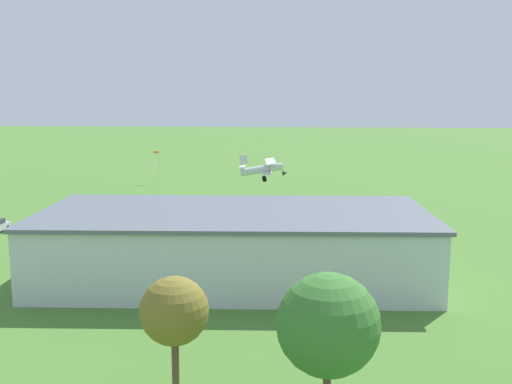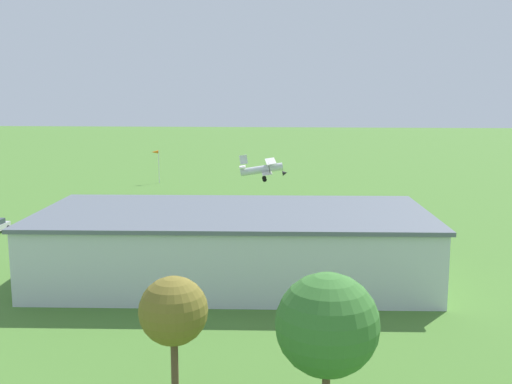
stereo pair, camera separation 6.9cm
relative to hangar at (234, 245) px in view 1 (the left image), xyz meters
The scene contains 13 objects.
ground_plane 38.72m from the hangar, 88.31° to the right, with size 400.00×400.00×0.00m, color #47752D.
hangar is the anchor object (origin of this frame).
biplane 35.89m from the hangar, 90.77° to the right, with size 7.24×8.02×3.91m.
car_yellow 22.39m from the hangar, 133.91° to the right, with size 2.28×4.53×1.67m.
car_red 24.05m from the hangar, 43.99° to the right, with size 2.56×4.65×1.50m.
car_black 28.16m from the hangar, 31.20° to the right, with size 2.15×4.09×1.64m.
person_crossing_taxiway 20.16m from the hangar, 97.37° to the right, with size 0.43×0.43×1.69m.
person_beside_truck 23.97m from the hangar, 56.40° to the right, with size 0.42×0.42×1.69m.
person_at_fence_line 21.90m from the hangar, 122.16° to the right, with size 0.53×0.53×1.76m.
person_walking_on_apron 20.72m from the hangar, 100.47° to the right, with size 0.41×0.41×1.75m.
tree_by_windsock 25.15m from the hangar, 106.82° to the left, with size 5.14×5.14×8.00m.
tree_behind_hangar_left 22.79m from the hangar, 88.37° to the left, with size 3.63×3.63×7.25m.
windsock 60.45m from the hangar, 69.91° to the right, with size 1.47×1.01×6.06m.
Camera 1 is at (-6.89, 90.68, 16.64)m, focal length 42.30 mm.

